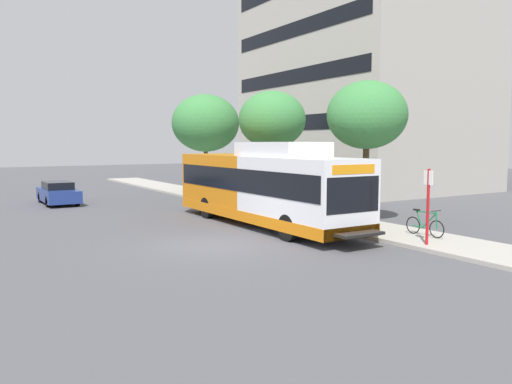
% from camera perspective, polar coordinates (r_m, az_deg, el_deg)
% --- Properties ---
extents(ground_plane, '(120.00, 120.00, 0.00)m').
position_cam_1_polar(ground_plane, '(25.25, -13.01, -2.82)').
color(ground_plane, '#4C4C51').
extents(sidewalk_curb, '(3.00, 56.00, 0.14)m').
position_cam_1_polar(sidewalk_curb, '(26.56, 2.88, -2.13)').
color(sidewalk_curb, '#A8A399').
rests_on(sidewalk_curb, ground).
extents(transit_bus, '(2.58, 12.25, 3.65)m').
position_cam_1_polar(transit_bus, '(22.07, 0.84, 0.59)').
color(transit_bus, white).
rests_on(transit_bus, ground).
extents(bus_stop_sign_pole, '(0.10, 0.36, 2.60)m').
position_cam_1_polar(bus_stop_sign_pole, '(18.15, 18.79, -0.95)').
color(bus_stop_sign_pole, red).
rests_on(bus_stop_sign_pole, sidewalk_curb).
extents(bicycle_parked, '(0.52, 1.76, 1.02)m').
position_cam_1_polar(bicycle_parked, '(19.99, 18.46, -3.51)').
color(bicycle_parked, black).
rests_on(bicycle_parked, sidewalk_curb).
extents(street_tree_near_stop, '(3.53, 3.53, 6.20)m').
position_cam_1_polar(street_tree_near_stop, '(23.10, 12.37, 8.42)').
color(street_tree_near_stop, '#4C3823').
rests_on(street_tree_near_stop, sidewalk_curb).
extents(street_tree_mid_block, '(3.75, 3.75, 6.36)m').
position_cam_1_polar(street_tree_mid_block, '(28.52, 1.82, 8.11)').
color(street_tree_mid_block, '#4C3823').
rests_on(street_tree_mid_block, sidewalk_curb).
extents(street_tree_far_block, '(4.67, 4.67, 6.83)m').
position_cam_1_polar(street_tree_far_block, '(35.60, -5.70, 7.71)').
color(street_tree_far_block, '#4C3823').
rests_on(street_tree_far_block, sidewalk_curb).
extents(parked_car_far_lane, '(1.80, 4.50, 1.33)m').
position_cam_1_polar(parked_car_far_lane, '(32.23, -21.37, -0.09)').
color(parked_car_far_lane, navy).
rests_on(parked_car_far_lane, ground).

